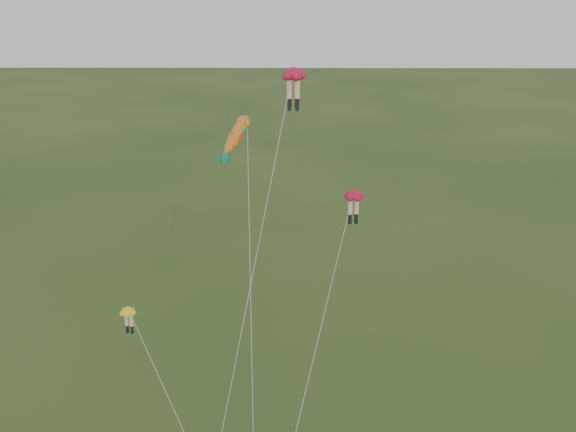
{
  "coord_description": "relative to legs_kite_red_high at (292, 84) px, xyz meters",
  "views": [
    {
      "loc": [
        2.25,
        -28.4,
        26.45
      ],
      "look_at": [
        2.01,
        6.0,
        12.92
      ],
      "focal_mm": 40.0,
      "sensor_mm": 36.0,
      "label": 1
    }
  ],
  "objects": [
    {
      "name": "legs_kite_red_mid",
      "position": [
        3.57,
        -0.05,
        -6.96
      ],
      "size": [
        5.21,
        11.14,
        14.14
      ],
      "rotation": [
        0.0,
        0.0,
        0.19
      ],
      "color": "#B81232",
      "rests_on": "ground"
    },
    {
      "name": "fish_kite",
      "position": [
        -3.41,
        3.17,
        -3.76
      ],
      "size": [
        2.76,
        13.46,
        18.0
      ],
      "rotation": [
        0.77,
        0.0,
        -0.65
      ],
      "color": "orange",
      "rests_on": "ground"
    },
    {
      "name": "legs_kite_red_high",
      "position": [
        0.0,
        0.0,
        0.0
      ],
      "size": [
        5.21,
        8.5,
        21.22
      ],
      "rotation": [
        0.0,
        0.0,
        0.07
      ],
      "color": "#B81232",
      "rests_on": "ground"
    },
    {
      "name": "legs_kite_yellow",
      "position": [
        -9.14,
        -3.5,
        -12.87
      ],
      "size": [
        6.01,
        6.86,
        8.16
      ],
      "rotation": [
        0.0,
        0.0,
        -0.22
      ],
      "color": "yellow",
      "rests_on": "ground"
    }
  ]
}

